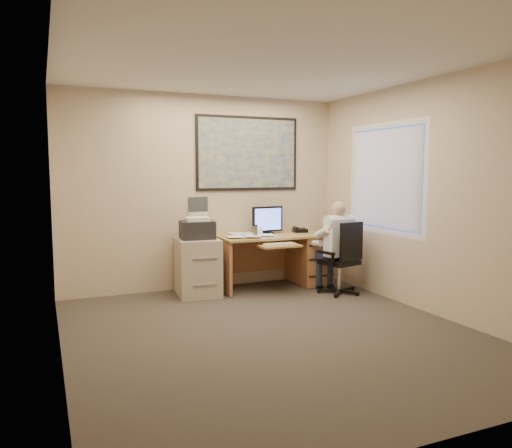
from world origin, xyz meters
name	(u,v)px	position (x,y,z in m)	size (l,w,h in m)	color
room_shell	(273,201)	(0.00, 0.00, 1.35)	(4.00, 4.50, 2.70)	#3A332D
desk	(293,254)	(1.23, 1.90, 0.44)	(1.60, 0.97, 1.13)	#B0904B
world_map	(248,154)	(0.65, 2.23, 1.90)	(1.56, 0.03, 1.06)	#1E4C93
wall_calendar	(198,212)	(-0.10, 2.24, 1.08)	(0.28, 0.01, 0.42)	white
window_blinds	(385,179)	(1.97, 0.80, 1.55)	(0.06, 1.40, 1.30)	beige
filing_cabinet	(198,262)	(-0.23, 1.86, 0.45)	(0.60, 0.70, 1.04)	#BBAB97
office_chair	(340,273)	(1.54, 1.14, 0.29)	(0.70, 0.70, 0.98)	black
person	(338,247)	(1.55, 1.21, 0.62)	(0.52, 0.74, 1.24)	white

